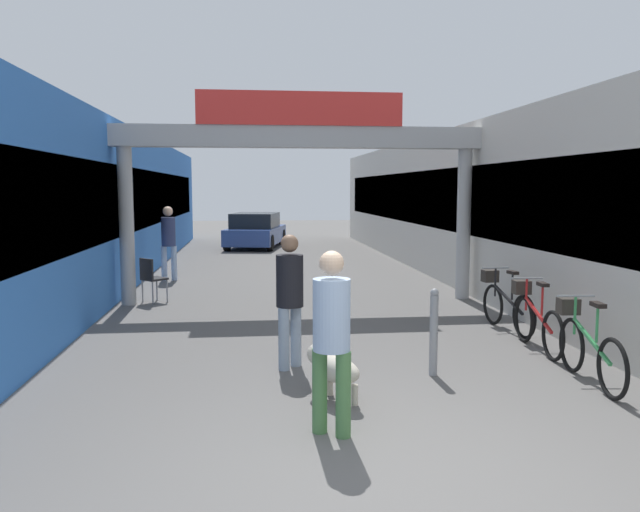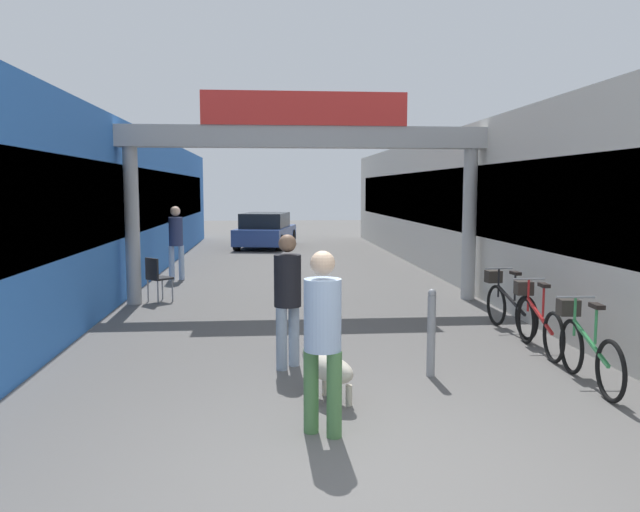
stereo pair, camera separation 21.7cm
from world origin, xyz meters
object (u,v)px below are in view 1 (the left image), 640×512
bicycle_green_nearest (587,345)px  pedestrian_with_dog (331,331)px  bollard_post_metal (434,331)px  parked_car_blue (256,231)px  pedestrian_companion (290,292)px  cafe_chair_black_nearer (151,276)px  bicycle_black_third (505,303)px  dog_on_leash (332,367)px  bicycle_red_second (535,318)px  pedestrian_carrying_crate (169,238)px

bicycle_green_nearest → pedestrian_with_dog: bearing=-158.5°
bollard_post_metal → parked_car_blue: size_ratio=0.25×
pedestrian_companion → cafe_chair_black_nearer: (-2.45, 4.80, -0.42)m
bicycle_black_third → parked_car_blue: 15.12m
pedestrian_with_dog → bollard_post_metal: size_ratio=1.60×
pedestrian_companion → bicycle_black_third: bearing=26.5°
dog_on_leash → bicycle_red_second: (3.11, 1.82, 0.08)m
bicycle_red_second → bicycle_black_third: (0.06, 1.21, 0.00)m
parked_car_blue → cafe_chair_black_nearer: bearing=-100.5°
bicycle_black_third → bollard_post_metal: 2.92m
cafe_chair_black_nearer → parked_car_blue: (2.15, 11.59, 0.10)m
bicycle_red_second → cafe_chair_black_nearer: bearing=144.4°
pedestrian_with_dog → pedestrian_carrying_crate: (-2.73, 10.06, 0.08)m
pedestrian_with_dog → bicycle_red_second: size_ratio=1.00×
pedestrian_carrying_crate → bicycle_red_second: (5.96, -7.32, -0.62)m
bicycle_green_nearest → bollard_post_metal: 1.76m
dog_on_leash → bollard_post_metal: (1.33, 0.76, 0.18)m
cafe_chair_black_nearer → parked_car_blue: size_ratio=0.21×
pedestrian_carrying_crate → parked_car_blue: 8.80m
dog_on_leash → bicycle_red_second: bicycle_red_second is taller
pedestrian_companion → dog_on_leash: (0.37, -1.26, -0.60)m
cafe_chair_black_nearer → pedestrian_companion: bearing=-63.0°
cafe_chair_black_nearer → bollard_post_metal: bearing=-52.0°
cafe_chair_black_nearer → pedestrian_with_dog: bearing=-69.0°
pedestrian_carrying_crate → cafe_chair_black_nearer: 3.12m
pedestrian_companion → parked_car_blue: 16.40m
dog_on_leash → parked_car_blue: bearing=92.2°
pedestrian_companion → bollard_post_metal: bearing=-16.5°
bicycle_red_second → parked_car_blue: 16.28m
bicycle_red_second → parked_car_blue: bearing=103.4°
bicycle_green_nearest → bicycle_red_second: (0.08, 1.50, 0.00)m
dog_on_leash → bicycle_green_nearest: (3.03, 0.32, 0.08)m
pedestrian_with_dog → dog_on_leash: 1.12m
pedestrian_companion → pedestrian_with_dog: bearing=-83.7°
pedestrian_companion → bicycle_green_nearest: pedestrian_companion is taller
pedestrian_with_dog → bollard_post_metal: (1.46, 1.68, -0.43)m
pedestrian_carrying_crate → cafe_chair_black_nearer: pedestrian_carrying_crate is taller
dog_on_leash → pedestrian_with_dog: bearing=-97.6°
bicycle_red_second → cafe_chair_black_nearer: (-5.92, 4.24, 0.10)m
pedestrian_carrying_crate → cafe_chair_black_nearer: size_ratio=2.05×
bicycle_black_third → pedestrian_with_dog: bearing=-129.9°
bicycle_red_second → pedestrian_carrying_crate: bearing=129.2°
bicycle_green_nearest → bicycle_black_third: 2.71m
dog_on_leash → pedestrian_companion: bearing=106.2°
bicycle_black_third → parked_car_blue: bearing=104.7°
bicycle_black_third → bollard_post_metal: bollard_post_metal is taller
bollard_post_metal → bicycle_green_nearest: bearing=-14.4°
pedestrian_companion → bollard_post_metal: size_ratio=1.59×
pedestrian_companion → bicycle_black_third: (3.54, 1.77, -0.53)m
pedestrian_companion → pedestrian_carrying_crate: 8.26m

